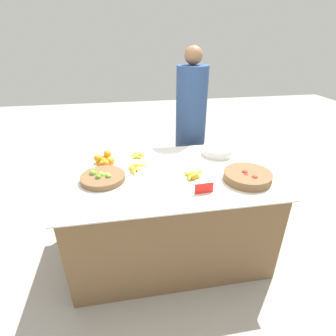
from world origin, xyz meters
name	(u,v)px	position (x,y,z in m)	size (l,w,h in m)	color
ground_plane	(168,245)	(0.00, 0.00, 0.00)	(12.00, 12.00, 0.00)	#A39E93
market_table	(168,212)	(0.00, 0.00, 0.40)	(1.67, 1.09, 0.80)	brown
lime_bowl	(103,177)	(-0.53, -0.02, 0.82)	(0.35, 0.35, 0.08)	brown
tomato_basket	(248,176)	(0.60, -0.22, 0.83)	(0.37, 0.37, 0.08)	brown
orange_pile	(104,160)	(-0.53, 0.25, 0.84)	(0.18, 0.17, 0.12)	orange
metal_bowl	(218,151)	(0.54, 0.30, 0.83)	(0.30, 0.30, 0.07)	silver
price_sign	(204,188)	(0.21, -0.34, 0.84)	(0.14, 0.01, 0.08)	red
banana_bunch_front_right	(137,155)	(-0.23, 0.37, 0.81)	(0.14, 0.16, 0.03)	yellow
banana_bunch_front_center	(193,174)	(0.19, -0.09, 0.82)	(0.17, 0.16, 0.06)	yellow
banana_bunch_back_center	(135,168)	(-0.27, 0.11, 0.82)	(0.16, 0.19, 0.05)	yellow
vendor_person	(190,134)	(0.41, 0.87, 0.80)	(0.33, 0.33, 1.73)	navy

